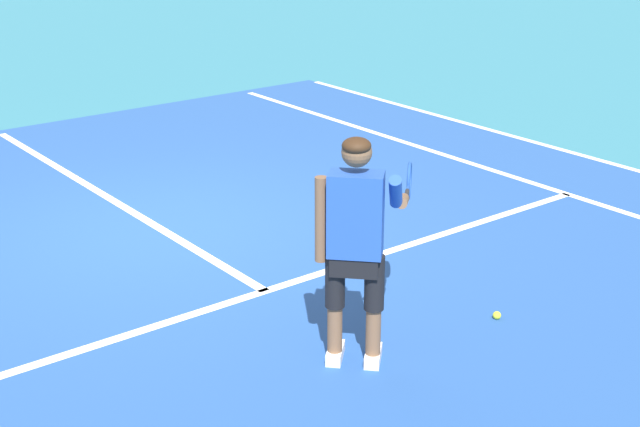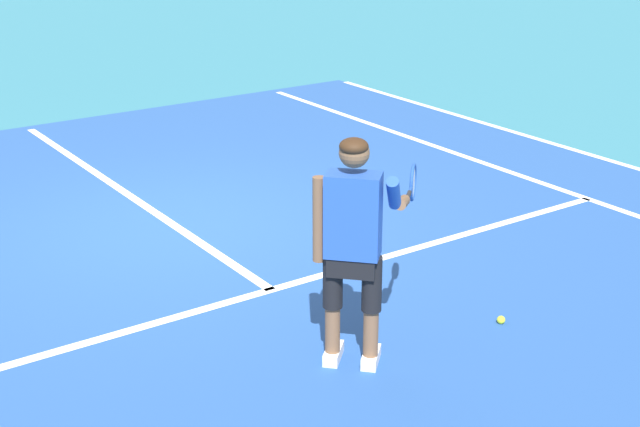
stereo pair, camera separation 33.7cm
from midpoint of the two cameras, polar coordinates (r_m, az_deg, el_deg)
The scene contains 8 objects.
ground_plane at distance 9.28m, azimuth -10.95°, elevation -1.03°, with size 80.00×80.00×0.00m, color teal.
court_inner_surface at distance 8.72m, azimuth -8.86°, elevation -2.33°, with size 10.98×10.92×0.00m, color #234C93.
line_service at distance 7.82m, azimuth -4.73°, elevation -4.90°, with size 8.23×0.10×0.01m, color white.
line_centre_service at distance 10.46m, azimuth -14.43°, elevation 1.18°, with size 0.10×6.40×0.01m, color white.
line_singles_right at distance 11.15m, azimuth 9.86°, elevation 2.73°, with size 0.10×10.52×0.01m, color white.
line_doubles_right at distance 12.16m, azimuth 14.27°, elevation 3.90°, with size 0.10×10.52×0.01m, color white.
tennis_player at distance 6.31m, azimuth 0.81°, elevation -1.45°, with size 1.17×0.72×1.71m.
tennis_ball_near_feet at distance 7.42m, azimuth 9.80°, elevation -6.35°, with size 0.07×0.07×0.07m, color #CCE02D.
Camera 1 is at (-3.95, -7.67, 3.35)m, focal length 50.83 mm.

